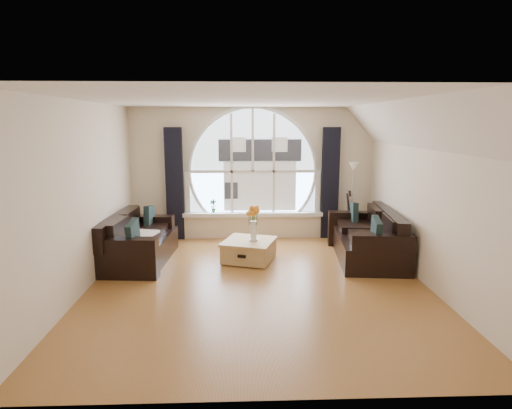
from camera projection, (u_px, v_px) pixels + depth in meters
name	position (u px, v px, depth m)	size (l,w,h in m)	color
ground	(258.00, 284.00, 6.46)	(5.00, 5.50, 0.01)	brown
ceiling	(258.00, 100.00, 5.95)	(5.00, 5.50, 0.01)	silver
wall_back	(253.00, 173.00, 8.91)	(5.00, 0.01, 2.70)	beige
wall_front	(273.00, 253.00, 3.51)	(5.00, 0.01, 2.70)	beige
wall_left	(83.00, 197.00, 6.12)	(0.01, 5.50, 2.70)	beige
wall_right	(428.00, 195.00, 6.30)	(0.01, 5.50, 2.70)	beige
attic_slope	(413.00, 126.00, 6.10)	(0.92, 5.50, 0.72)	silver
arched_window	(253.00, 160.00, 8.83)	(2.60, 0.06, 2.15)	silver
window_sill	(253.00, 214.00, 8.97)	(2.90, 0.22, 0.08)	white
window_frame	(253.00, 160.00, 8.80)	(2.76, 0.08, 2.15)	white
neighbor_house	(260.00, 166.00, 8.84)	(1.70, 0.02, 1.50)	silver
curtain_left	(175.00, 184.00, 8.77)	(0.35, 0.12, 2.30)	black
curtain_right	(330.00, 183.00, 8.89)	(0.35, 0.12, 2.30)	black
sofa_left	(140.00, 239.00, 7.45)	(0.93, 1.87, 0.83)	black
sofa_right	(366.00, 237.00, 7.60)	(0.98, 1.96, 0.87)	black
coffee_chest	(249.00, 249.00, 7.53)	(0.84, 0.84, 0.41)	tan
throw_blanket	(138.00, 237.00, 7.20)	(0.55, 0.55, 0.10)	silver
vase_flowers	(253.00, 219.00, 7.41)	(0.24, 0.24, 0.70)	white
floor_lamp	(352.00, 201.00, 8.79)	(0.24, 0.24, 1.60)	#B2B2B2
guitar	(347.00, 216.00, 8.73)	(0.36, 0.24, 1.06)	#985B28
potted_plant	(213.00, 206.00, 8.90)	(0.15, 0.10, 0.28)	#1E6023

